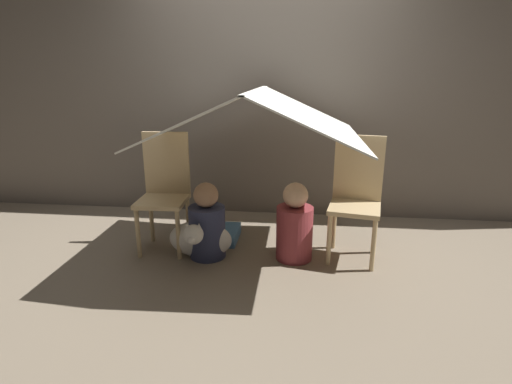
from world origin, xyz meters
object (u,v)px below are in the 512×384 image
(chair_left, at_px, (165,188))
(chair_right, at_px, (356,194))
(person_second, at_px, (295,227))
(person_front, at_px, (207,226))
(dog, at_px, (200,239))

(chair_left, xyz_separation_m, chair_right, (1.57, -0.00, 0.00))
(person_second, bearing_deg, chair_left, 173.67)
(chair_left, height_order, chair_right, same)
(chair_right, relative_size, person_second, 1.54)
(person_front, height_order, person_second, person_second)
(chair_right, distance_m, dog, 1.30)
(dog, bearing_deg, chair_right, 9.55)
(person_front, bearing_deg, person_second, 3.35)
(chair_left, distance_m, person_second, 1.13)
(chair_left, bearing_deg, chair_right, -1.93)
(chair_right, xyz_separation_m, person_second, (-0.48, -0.12, -0.25))
(chair_left, height_order, person_second, chair_left)
(person_front, relative_size, dog, 1.21)
(chair_right, bearing_deg, dog, -159.56)
(chair_left, relative_size, person_second, 1.54)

